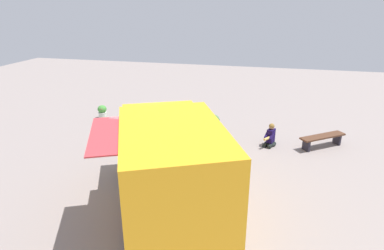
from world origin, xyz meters
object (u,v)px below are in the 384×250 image
at_px(food_truck, 169,166).
at_px(planter_flowering_side, 212,123).
at_px(person_customer, 270,137).
at_px(plaza_bench, 323,138).
at_px(planter_flowering_far, 102,111).

height_order(food_truck, planter_flowering_side, food_truck).
relative_size(food_truck, person_customer, 6.44).
xyz_separation_m(food_truck, plaza_bench, (4.99, -4.39, -0.85)).
bearing_deg(planter_flowering_side, food_truck, 178.63).
bearing_deg(plaza_bench, planter_flowering_side, 82.34).
relative_size(food_truck, plaza_bench, 3.24).
xyz_separation_m(person_customer, plaza_bench, (0.27, -1.89, 0.03)).
height_order(planter_flowering_far, planter_flowering_side, planter_flowering_side).
bearing_deg(plaza_bench, food_truck, 138.68).
bearing_deg(planter_flowering_side, person_customer, -109.59).
xyz_separation_m(person_customer, planter_flowering_far, (1.38, 7.69, -0.01)).
xyz_separation_m(planter_flowering_far, plaza_bench, (-1.11, -9.58, 0.04)).
xyz_separation_m(planter_flowering_side, plaza_bench, (-0.57, -4.26, -0.03)).
xyz_separation_m(food_truck, person_customer, (4.72, -2.50, -0.88)).
bearing_deg(person_customer, planter_flowering_side, 70.41).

